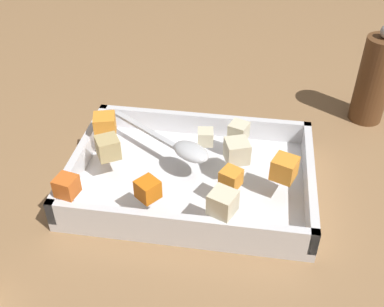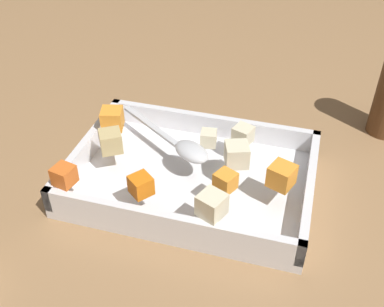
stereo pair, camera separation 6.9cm
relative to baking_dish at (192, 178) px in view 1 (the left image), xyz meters
The scene contains 14 objects.
ground_plane 0.02m from the baking_dish, 161.26° to the right, with size 4.00×4.00×0.00m, color #936D47.
baking_dish is the anchor object (origin of this frame).
carrot_chunk_corner_sw 0.10m from the baking_dish, 38.94° to the right, with size 0.03×0.03×0.03m, color orange.
carrot_chunk_under_handle 0.19m from the baking_dish, 147.02° to the right, with size 0.03×0.03×0.03m, color orange.
carrot_chunk_heap_top 0.15m from the baking_dish, ahead, with size 0.03×0.03×0.03m, color orange.
carrot_chunk_heap_side 0.16m from the baking_dish, 163.53° to the left, with size 0.03×0.03×0.03m, color orange.
carrot_chunk_corner_ne 0.11m from the baking_dish, 116.88° to the right, with size 0.03×0.03×0.03m, color orange.
potato_chunk_corner_se 0.09m from the baking_dish, ahead, with size 0.03×0.03×0.03m, color beige.
potato_chunk_near_spoon 0.13m from the baking_dish, 61.55° to the right, with size 0.03×0.03×0.03m, color beige.
potato_chunk_rim_edge 0.14m from the baking_dish, behind, with size 0.03×0.03×0.03m, color tan.
potato_chunk_mid_right 0.07m from the baking_dish, 70.48° to the left, with size 0.02×0.02×0.02m, color beige.
potato_chunk_center 0.10m from the baking_dish, 44.36° to the left, with size 0.03×0.03×0.03m, color beige.
serving_spoon 0.05m from the baking_dish, 138.60° to the left, with size 0.19×0.14×0.02m.
pepper_mill 0.39m from the baking_dish, 38.91° to the left, with size 0.06×0.06×0.19m.
Camera 1 is at (0.10, -0.53, 0.49)m, focal length 43.15 mm.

